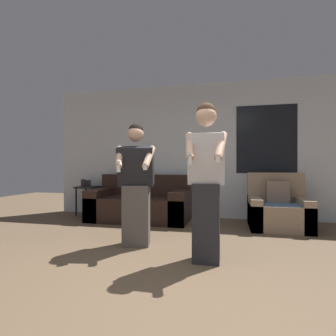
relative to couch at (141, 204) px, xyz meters
name	(u,v)px	position (x,y,z in m)	size (l,w,h in m)	color
ground_plane	(164,296)	(1.15, -2.80, -0.30)	(14.00, 14.00, 0.00)	brown
wall_back	(204,150)	(1.17, 0.52, 1.06)	(6.34, 0.07, 2.70)	silver
couch	(141,204)	(0.00, 0.00, 0.00)	(1.87, 0.98, 0.86)	black
armchair	(278,210)	(2.45, -0.13, 0.01)	(0.93, 0.85, 0.92)	#937A60
side_table	(88,191)	(-1.27, 0.23, 0.21)	(0.41, 0.45, 0.76)	black
person_left	(136,185)	(0.48, -1.60, 0.49)	(0.51, 0.56, 1.58)	#56514C
person_right	(206,180)	(1.42, -1.99, 0.58)	(0.45, 0.48, 1.70)	#28282D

